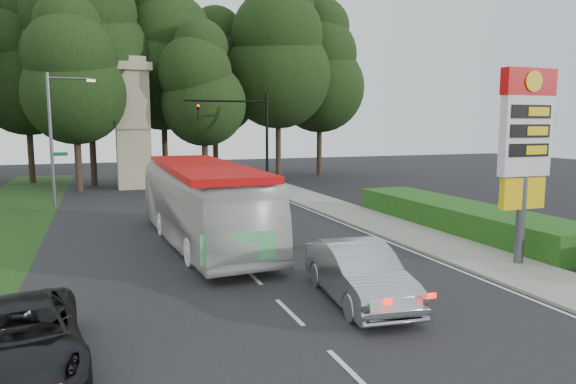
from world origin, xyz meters
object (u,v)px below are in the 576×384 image
object	(u,v)px
transit_bus	(202,204)
sedan_silver	(359,273)
gas_station_pylon	(526,140)
streetlight_signs	(55,133)
traffic_signal_mast	(249,129)
monument	(132,123)
suv_charcoal	(21,338)

from	to	relation	value
transit_bus	sedan_silver	distance (m)	8.97
gas_station_pylon	streetlight_signs	world-z (taller)	streetlight_signs
sedan_silver	traffic_signal_mast	bearing A→B (deg)	87.58
traffic_signal_mast	sedan_silver	bearing A→B (deg)	-98.61
monument	traffic_signal_mast	bearing A→B (deg)	-38.00
monument	suv_charcoal	bearing A→B (deg)	-97.80
transit_bus	sedan_silver	world-z (taller)	transit_bus
gas_station_pylon	monument	size ratio (longest dim) A/B	0.68
traffic_signal_mast	sedan_silver	xyz separation A→B (m)	(-3.53, -23.30, -3.85)
streetlight_signs	suv_charcoal	xyz separation A→B (m)	(0.79, -22.67, -3.74)
gas_station_pylon	traffic_signal_mast	size ratio (longest dim) A/B	0.95
transit_bus	streetlight_signs	bearing A→B (deg)	112.83
streetlight_signs	traffic_signal_mast	bearing A→B (deg)	8.92
monument	suv_charcoal	xyz separation A→B (m)	(-4.20, -30.66, -4.41)
streetlight_signs	monument	xyz separation A→B (m)	(4.99, 7.99, 0.67)
streetlight_signs	sedan_silver	world-z (taller)	streetlight_signs
traffic_signal_mast	sedan_silver	distance (m)	23.88
transit_bus	monument	bearing A→B (deg)	90.24
monument	sedan_silver	world-z (taller)	monument
transit_bus	suv_charcoal	size ratio (longest dim) A/B	2.41
suv_charcoal	gas_station_pylon	bearing A→B (deg)	3.07
sedan_silver	suv_charcoal	bearing A→B (deg)	-164.58
gas_station_pylon	suv_charcoal	bearing A→B (deg)	-170.21
gas_station_pylon	sedan_silver	bearing A→B (deg)	-169.56
suv_charcoal	transit_bus	bearing A→B (deg)	53.78
gas_station_pylon	streetlight_signs	distance (m)	25.74
traffic_signal_mast	suv_charcoal	bearing A→B (deg)	-115.72
streetlight_signs	monument	distance (m)	9.44
streetlight_signs	transit_bus	bearing A→B (deg)	-63.65
traffic_signal_mast	streetlight_signs	xyz separation A→B (m)	(-12.67, -1.99, -0.23)
gas_station_pylon	sedan_silver	size ratio (longest dim) A/B	1.37
traffic_signal_mast	monument	distance (m)	9.76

